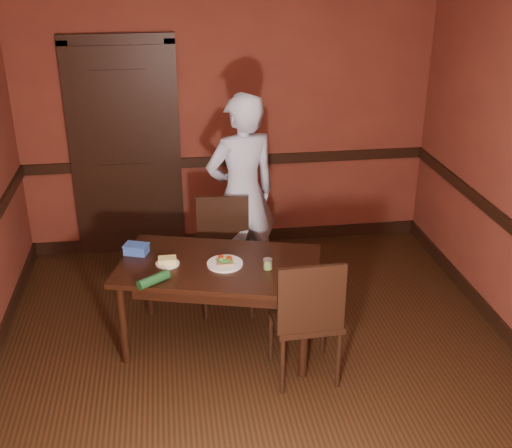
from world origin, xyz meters
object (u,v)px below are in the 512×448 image
object	(u,v)px
person	(242,195)
food_tub	(136,249)
sauce_jar	(268,264)
cheese_saucer	(167,262)
chair_far	(228,258)
chair_near	(305,315)
sandwich_plate	(225,263)
dining_table	(220,304)

from	to	relation	value
person	food_tub	distance (m)	1.11
sauce_jar	cheese_saucer	bearing A→B (deg)	166.67
sauce_jar	cheese_saucer	size ratio (longest dim) A/B	0.44
person	food_tub	bearing A→B (deg)	16.75
chair_far	chair_near	bearing A→B (deg)	-59.52
sandwich_plate	food_tub	world-z (taller)	food_tub
sandwich_plate	food_tub	distance (m)	0.72
food_tub	person	bearing A→B (deg)	54.45
chair_far	person	distance (m)	0.58
sandwich_plate	cheese_saucer	bearing A→B (deg)	170.81
sandwich_plate	cheese_saucer	distance (m)	0.43
sandwich_plate	dining_table	bearing A→B (deg)	146.94
chair_far	food_tub	size ratio (longest dim) A/B	4.45
chair_near	food_tub	world-z (taller)	chair_near
sandwich_plate	sauce_jar	size ratio (longest dim) A/B	3.42
sauce_jar	cheese_saucer	distance (m)	0.75
cheese_saucer	person	bearing A→B (deg)	51.47
dining_table	chair_near	world-z (taller)	chair_near
chair_far	dining_table	bearing A→B (deg)	-96.53
dining_table	cheese_saucer	distance (m)	0.54
cheese_saucer	food_tub	distance (m)	0.32
chair_far	chair_near	distance (m)	1.08
dining_table	chair_near	size ratio (longest dim) A/B	1.51
food_tub	cheese_saucer	bearing A→B (deg)	-22.95
chair_far	chair_near	xyz separation A→B (m)	(0.44, -0.99, 0.02)
cheese_saucer	food_tub	world-z (taller)	food_tub
person	sauce_jar	xyz separation A→B (m)	(0.06, -1.01, -0.15)
sauce_jar	sandwich_plate	bearing A→B (deg)	161.19
chair_far	chair_near	world-z (taller)	chair_near
chair_near	cheese_saucer	world-z (taller)	chair_near
chair_far	chair_near	size ratio (longest dim) A/B	0.96
cheese_saucer	sandwich_plate	bearing A→B (deg)	-9.19
person	cheese_saucer	size ratio (longest dim) A/B	10.03
sandwich_plate	food_tub	bearing A→B (deg)	156.61
sauce_jar	food_tub	size ratio (longest dim) A/B	0.37
sandwich_plate	sauce_jar	distance (m)	0.32
person	chair_far	bearing A→B (deg)	47.60
dining_table	person	xyz separation A→B (m)	(0.28, 0.88, 0.54)
sauce_jar	food_tub	bearing A→B (deg)	158.04
person	sandwich_plate	distance (m)	0.95
sandwich_plate	chair_near	bearing A→B (deg)	-40.44
chair_near	food_tub	xyz separation A→B (m)	(-1.18, 0.73, 0.24)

